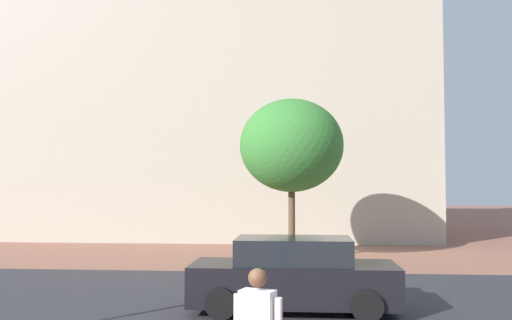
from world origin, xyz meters
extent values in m
plane|color=#93604C|center=(0.00, 10.00, 0.00)|extent=(120.00, 120.00, 0.00)
cube|color=#2D2D33|center=(0.00, 7.68, 0.00)|extent=(120.00, 7.33, 0.00)
cube|color=#B2A893|center=(-3.39, 26.10, 9.07)|extent=(22.78, 13.33, 18.15)
cylinder|color=#B2A893|center=(-13.28, 20.93, 10.59)|extent=(2.80, 2.80, 21.18)
cylinder|color=#B2A893|center=(6.50, 20.93, 10.89)|extent=(2.80, 2.80, 21.78)
cube|color=white|center=(1.04, 0.49, 1.17)|extent=(0.45, 0.35, 0.62)
cylinder|color=white|center=(0.80, 0.58, 1.12)|extent=(0.09, 0.09, 0.59)
cube|color=black|center=(1.07, 0.58, 1.19)|extent=(0.31, 0.23, 0.40)
sphere|color=brown|center=(1.04, 0.49, 1.62)|extent=(0.22, 0.22, 0.22)
cube|color=black|center=(1.38, 6.07, 0.60)|extent=(4.39, 1.74, 0.84)
cube|color=black|center=(1.38, 6.07, 1.29)|extent=(2.46, 1.53, 0.55)
cylinder|color=black|center=(-0.07, 5.20, 0.32)|extent=(0.64, 0.22, 0.64)
cylinder|color=black|center=(-0.07, 6.94, 0.32)|extent=(0.64, 0.22, 0.64)
cylinder|color=black|center=(2.83, 5.20, 0.32)|extent=(0.64, 0.22, 0.64)
cylinder|color=black|center=(2.83, 6.94, 0.32)|extent=(0.64, 0.22, 0.64)
cylinder|color=brown|center=(1.20, 13.88, 1.32)|extent=(0.24, 0.24, 2.65)
ellipsoid|color=#387F33|center=(1.20, 13.88, 4.13)|extent=(3.72, 3.72, 3.35)
camera|label=1|loc=(1.55, -5.91, 2.68)|focal=38.71mm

